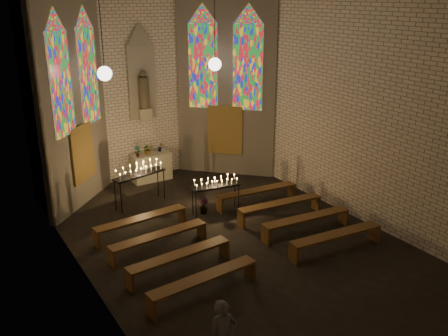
{
  "coord_description": "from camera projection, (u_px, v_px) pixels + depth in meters",
  "views": [
    {
      "loc": [
        -6.65,
        -10.43,
        6.51
      ],
      "look_at": [
        0.28,
        0.88,
        1.8
      ],
      "focal_mm": 40.0,
      "sensor_mm": 36.0,
      "label": 1
    }
  ],
  "objects": [
    {
      "name": "altar",
      "position": [
        151.0,
        167.0,
        18.04
      ],
      "size": [
        1.4,
        0.6,
        1.0
      ],
      "primitive_type": "cube",
      "color": "#BEB99B",
      "rests_on": "ground"
    },
    {
      "name": "room",
      "position": [
        174.0,
        88.0,
        15.3
      ],
      "size": [
        8.22,
        12.43,
        7.0
      ],
      "color": "beige",
      "rests_on": "ground"
    },
    {
      "name": "flower_vase_right",
      "position": [
        160.0,
        147.0,
        18.11
      ],
      "size": [
        0.19,
        0.16,
        0.33
      ],
      "primitive_type": "imported",
      "rotation": [
        0.0,
        0.0,
        -0.06
      ],
      "color": "#4C723F",
      "rests_on": "altar"
    },
    {
      "name": "pew_right_3",
      "position": [
        336.0,
        237.0,
        13.09
      ],
      "size": [
        2.76,
        0.6,
        0.53
      ],
      "rotation": [
        0.0,
        0.0,
        -0.08
      ],
      "color": "#573718",
      "rests_on": "ground"
    },
    {
      "name": "votive_stand_left",
      "position": [
        139.0,
        172.0,
        15.76
      ],
      "size": [
        1.83,
        0.81,
        1.31
      ],
      "rotation": [
        0.0,
        0.0,
        0.23
      ],
      "color": "black",
      "rests_on": "ground"
    },
    {
      "name": "pew_right_0",
      "position": [
        257.0,
        192.0,
        15.98
      ],
      "size": [
        2.76,
        0.6,
        0.53
      ],
      "rotation": [
        0.0,
        0.0,
        -0.08
      ],
      "color": "#573718",
      "rests_on": "ground"
    },
    {
      "name": "pew_left_0",
      "position": [
        141.0,
        220.0,
        14.02
      ],
      "size": [
        2.76,
        0.6,
        0.53
      ],
      "rotation": [
        0.0,
        0.0,
        0.08
      ],
      "color": "#573718",
      "rests_on": "ground"
    },
    {
      "name": "pew_left_3",
      "position": [
        204.0,
        280.0,
        11.12
      ],
      "size": [
        2.76,
        0.6,
        0.53
      ],
      "rotation": [
        0.0,
        0.0,
        0.08
      ],
      "color": "#573718",
      "rests_on": "ground"
    },
    {
      "name": "pew_right_1",
      "position": [
        280.0,
        205.0,
        15.02
      ],
      "size": [
        2.76,
        0.6,
        0.53
      ],
      "rotation": [
        0.0,
        0.0,
        -0.08
      ],
      "color": "#573718",
      "rests_on": "ground"
    },
    {
      "name": "pew_left_2",
      "position": [
        180.0,
        257.0,
        12.09
      ],
      "size": [
        2.76,
        0.6,
        0.53
      ],
      "rotation": [
        0.0,
        0.0,
        0.08
      ],
      "color": "#573718",
      "rests_on": "ground"
    },
    {
      "name": "floor",
      "position": [
        232.0,
        240.0,
        13.83
      ],
      "size": [
        12.0,
        12.0,
        0.0
      ],
      "primitive_type": "plane",
      "color": "black",
      "rests_on": "ground"
    },
    {
      "name": "votive_stand_right",
      "position": [
        216.0,
        184.0,
        15.23
      ],
      "size": [
        1.55,
        0.57,
        1.11
      ],
      "rotation": [
        0.0,
        0.0,
        -0.14
      ],
      "color": "black",
      "rests_on": "ground"
    },
    {
      "name": "flower_vase_center",
      "position": [
        148.0,
        149.0,
        17.77
      ],
      "size": [
        0.4,
        0.36,
        0.4
      ],
      "primitive_type": "imported",
      "rotation": [
        0.0,
        0.0,
        -0.15
      ],
      "color": "#4C723F",
      "rests_on": "altar"
    },
    {
      "name": "aisle_flower_pot",
      "position": [
        204.0,
        207.0,
        15.4
      ],
      "size": [
        0.3,
        0.3,
        0.46
      ],
      "primitive_type": "imported",
      "rotation": [
        0.0,
        0.0,
        -0.2
      ],
      "color": "#4C723F",
      "rests_on": "ground"
    },
    {
      "name": "flower_vase_left",
      "position": [
        137.0,
        151.0,
        17.47
      ],
      "size": [
        0.24,
        0.18,
        0.42
      ],
      "primitive_type": "imported",
      "rotation": [
        0.0,
        0.0,
        -0.16
      ],
      "color": "#4C723F",
      "rests_on": "altar"
    },
    {
      "name": "pew_left_1",
      "position": [
        159.0,
        237.0,
        13.05
      ],
      "size": [
        2.76,
        0.6,
        0.53
      ],
      "rotation": [
        0.0,
        0.0,
        0.08
      ],
      "color": "#573718",
      "rests_on": "ground"
    },
    {
      "name": "pew_right_2",
      "position": [
        306.0,
        220.0,
        14.05
      ],
      "size": [
        2.76,
        0.6,
        0.53
      ],
      "rotation": [
        0.0,
        0.0,
        -0.08
      ],
      "color": "#573718",
      "rests_on": "ground"
    }
  ]
}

